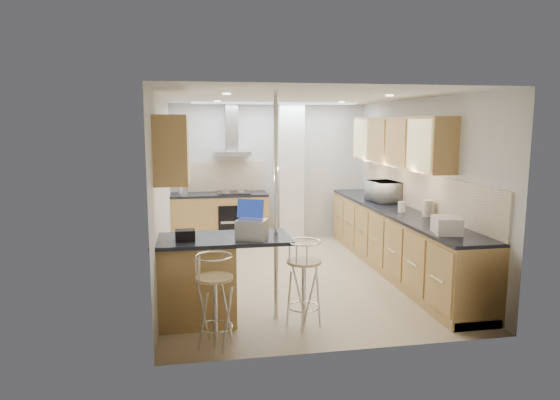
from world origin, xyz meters
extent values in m
plane|color=tan|center=(0.00, 0.00, 0.00)|extent=(4.80, 4.80, 0.00)
cube|color=beige|center=(0.00, 2.40, 1.25)|extent=(3.60, 0.04, 2.50)
cube|color=beige|center=(0.00, -2.40, 1.25)|extent=(3.60, 0.04, 2.50)
cube|color=beige|center=(-1.80, 0.00, 1.25)|extent=(0.04, 4.80, 2.50)
cube|color=beige|center=(1.80, 0.00, 1.25)|extent=(0.04, 4.80, 2.50)
cube|color=white|center=(0.00, 0.00, 2.50)|extent=(3.60, 4.80, 0.02)
cube|color=#A57742|center=(1.63, 0.40, 1.88)|extent=(0.34, 3.00, 0.72)
cube|color=#A57742|center=(-1.63, -1.35, 1.88)|extent=(0.34, 0.62, 0.72)
cube|color=white|center=(1.79, 0.00, 1.18)|extent=(0.03, 4.40, 0.56)
cube|color=white|center=(-0.95, 2.38, 1.18)|extent=(1.70, 0.03, 0.56)
cube|color=white|center=(0.35, 2.20, 1.25)|extent=(0.45, 0.40, 2.50)
cube|color=silver|center=(-0.70, 2.15, 1.62)|extent=(0.62, 0.48, 0.08)
cube|color=silver|center=(-0.70, 2.29, 2.06)|extent=(0.22, 0.20, 0.88)
cylinder|color=silver|center=(-0.53, -1.45, 1.25)|extent=(0.05, 0.05, 2.50)
cube|color=black|center=(-0.70, 1.79, 0.45)|extent=(0.58, 0.02, 0.58)
cube|color=black|center=(-0.70, 2.10, 0.93)|extent=(0.58, 0.50, 0.02)
cube|color=tan|center=(0.00, 1.80, 2.48)|extent=(2.80, 0.35, 0.02)
cube|color=#A57742|center=(1.50, 0.00, 0.44)|extent=(0.60, 4.40, 0.88)
cube|color=black|center=(1.50, 0.00, 0.90)|extent=(0.63, 4.40, 0.04)
cube|color=#A57742|center=(-0.95, 2.10, 0.44)|extent=(1.70, 0.60, 0.88)
cube|color=black|center=(-0.95, 2.10, 0.90)|extent=(1.70, 0.63, 0.04)
cube|color=#A57742|center=(-1.12, -1.45, 0.45)|extent=(1.35, 0.62, 0.90)
cube|color=black|center=(-1.12, -1.45, 0.92)|extent=(1.47, 0.72, 0.04)
imported|color=silver|center=(1.57, 0.69, 1.08)|extent=(0.45, 0.62, 0.32)
cube|color=#9DA0A4|center=(-0.81, -1.60, 1.05)|extent=(0.37, 0.33, 0.21)
cube|color=black|center=(-1.51, -1.53, 1.00)|extent=(0.21, 0.15, 0.11)
cylinder|color=silver|center=(1.50, 1.09, 1.02)|extent=(0.14, 0.14, 0.20)
cylinder|color=silver|center=(1.63, 1.07, 0.99)|extent=(0.12, 0.12, 0.15)
cylinder|color=beige|center=(1.67, -0.61, 1.03)|extent=(0.19, 0.19, 0.22)
cylinder|color=silver|center=(1.46, -0.25, 0.99)|extent=(0.12, 0.12, 0.15)
cube|color=silver|center=(1.40, -1.61, 1.01)|extent=(0.36, 0.41, 0.19)
cylinder|color=silver|center=(-1.59, 2.07, 1.04)|extent=(0.16, 0.16, 0.24)
camera|label=1|loc=(-1.42, -6.72, 2.16)|focal=32.00mm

